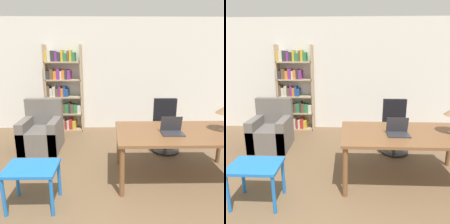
# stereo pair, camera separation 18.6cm
# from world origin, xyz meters

# --- Properties ---
(wall_back) EXTENTS (8.00, 0.06, 2.70)m
(wall_back) POSITION_xyz_m (0.00, 4.53, 1.35)
(wall_back) COLOR white
(wall_back) RESTS_ON ground_plane
(desk) EXTENTS (1.87, 1.04, 0.75)m
(desk) POSITION_xyz_m (0.98, 2.11, 0.68)
(desk) COLOR brown
(desk) RESTS_ON ground_plane
(laptop) EXTENTS (0.31, 0.23, 0.24)m
(laptop) POSITION_xyz_m (0.84, 2.03, 0.81)
(laptop) COLOR #2D2D33
(laptop) RESTS_ON desk
(office_chair) EXTENTS (0.54, 0.54, 1.02)m
(office_chair) POSITION_xyz_m (1.05, 3.13, 0.44)
(office_chair) COLOR black
(office_chair) RESTS_ON ground_plane
(side_table_blue) EXTENTS (0.63, 0.46, 0.54)m
(side_table_blue) POSITION_xyz_m (-1.02, 1.48, 0.45)
(side_table_blue) COLOR blue
(side_table_blue) RESTS_ON ground_plane
(armchair) EXTENTS (0.74, 0.75, 0.98)m
(armchair) POSITION_xyz_m (-1.41, 3.21, 0.32)
(armchair) COLOR #66605B
(armchair) RESTS_ON ground_plane
(bookshelf) EXTENTS (0.87, 0.28, 2.07)m
(bookshelf) POSITION_xyz_m (-1.19, 4.34, 0.95)
(bookshelf) COLOR tan
(bookshelf) RESTS_ON ground_plane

